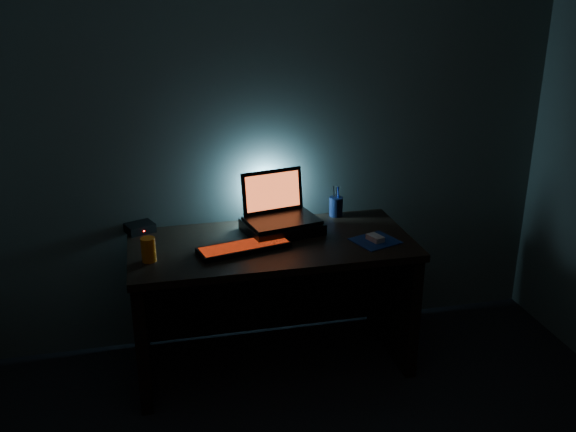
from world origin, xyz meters
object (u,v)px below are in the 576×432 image
object	(u,v)px
mouse	(375,238)
router	(140,228)
keyboard	(244,247)
juice_glass	(149,250)
pen_cup	(336,206)
laptop	(278,208)

from	to	relation	value
mouse	router	size ratio (longest dim) A/B	0.53
keyboard	juice_glass	xyz separation A→B (m)	(-0.48, -0.03, 0.05)
pen_cup	juice_glass	size ratio (longest dim) A/B	0.92
keyboard	pen_cup	world-z (taller)	pen_cup
mouse	router	distance (m)	1.29
pen_cup	juice_glass	xyz separation A→B (m)	(-1.09, -0.40, 0.00)
laptop	pen_cup	xyz separation A→B (m)	(0.37, 0.12, -0.06)
keyboard	juice_glass	world-z (taller)	juice_glass
router	juice_glass	bearing A→B (deg)	-106.03
keyboard	juice_glass	bearing A→B (deg)	170.73
laptop	mouse	distance (m)	0.56
juice_glass	pen_cup	bearing A→B (deg)	20.34
juice_glass	router	size ratio (longest dim) A/B	0.69
keyboard	mouse	world-z (taller)	mouse
laptop	juice_glass	xyz separation A→B (m)	(-0.71, -0.28, -0.06)
mouse	juice_glass	world-z (taller)	juice_glass
laptop	keyboard	size ratio (longest dim) A/B	0.85
laptop	juice_glass	size ratio (longest dim) A/B	3.45
laptop	juice_glass	distance (m)	0.77
mouse	pen_cup	distance (m)	0.43
keyboard	router	size ratio (longest dim) A/B	2.80
mouse	keyboard	bearing A→B (deg)	157.01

